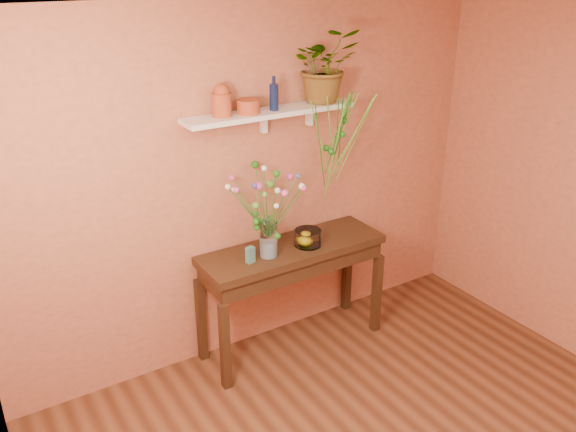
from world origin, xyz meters
TOP-DOWN VIEW (x-y plane):
  - room at (0.00, 0.00)m, footprint 4.04×4.04m
  - sideboard at (0.16, 1.74)m, footprint 1.47×0.47m
  - wall_shelf at (0.06, 1.87)m, footprint 1.30×0.24m
  - terracotta_jug at (-0.32, 1.88)m, footprint 0.16×0.16m
  - terracotta_pot at (-0.13, 1.86)m, footprint 0.21×0.21m
  - blue_bottle at (0.07, 1.85)m, footprint 0.07×0.07m
  - spider_plant at (0.53, 1.89)m, footprint 0.57×0.52m
  - plant_fronds at (0.55, 1.73)m, footprint 0.54×0.37m
  - glass_vase at (-0.08, 1.69)m, footprint 0.13×0.13m
  - bouquet at (-0.09, 1.70)m, footprint 0.56×0.53m
  - glass_bowl at (0.27, 1.69)m, footprint 0.21×0.21m
  - lemon at (0.26, 1.70)m, footprint 0.08×0.08m
  - carton at (-0.24, 1.68)m, footprint 0.07×0.06m

SIDE VIEW (x-z plane):
  - sideboard at x=0.16m, z-range 0.32..1.21m
  - lemon at x=0.26m, z-range 0.90..0.98m
  - glass_bowl at x=0.27m, z-range 0.89..1.01m
  - carton at x=-0.24m, z-range 0.89..1.01m
  - glass_vase at x=-0.08m, z-range 0.87..1.15m
  - room at x=0.00m, z-range 0.00..2.70m
  - bouquet at x=-0.09m, z-range 1.10..1.64m
  - plant_fronds at x=0.55m, z-range 1.29..2.11m
  - wall_shelf at x=0.06m, z-range 1.82..2.01m
  - terracotta_pot at x=-0.13m, z-range 1.94..2.04m
  - blue_bottle at x=0.07m, z-range 1.92..2.15m
  - terracotta_jug at x=-0.32m, z-range 1.93..2.15m
  - spider_plant at x=0.53m, z-range 1.94..2.47m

